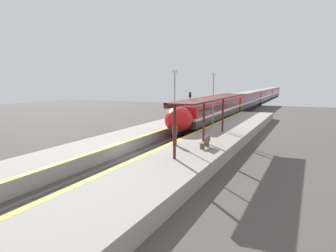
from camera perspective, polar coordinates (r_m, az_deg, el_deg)
ground_plane at (r=26.65m, az=-5.03°, el=-5.56°), size 120.00×120.00×0.00m
rail_left at (r=26.99m, az=-6.38°, el=-5.24°), size 0.08×90.00×0.15m
rail_right at (r=26.30m, az=-3.65°, el=-5.56°), size 0.08×90.00×0.15m
train at (r=77.50m, az=14.60°, el=4.75°), size 2.86×94.25×3.70m
platform_right at (r=24.79m, az=3.71°, el=-5.39°), size 5.12×64.00×1.01m
platform_left at (r=28.56m, az=-11.80°, el=-3.75°), size 4.19×64.00×1.01m
platform_bench at (r=25.65m, az=6.59°, el=-2.76°), size 0.44×1.55×0.89m
person_waiting at (r=26.65m, az=1.19°, el=-1.36°), size 0.36×0.23×1.73m
railway_signal at (r=43.93m, az=3.85°, el=3.54°), size 0.28×0.28×4.61m
lamppost_near at (r=26.51m, az=1.15°, el=4.07°), size 0.36×0.20×6.04m
lamppost_mid at (r=37.03m, az=7.88°, el=5.14°), size 0.36×0.20×6.04m
station_canopy at (r=27.36m, az=7.44°, el=4.46°), size 2.02×15.68×3.84m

